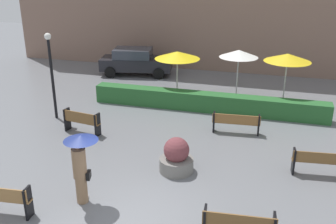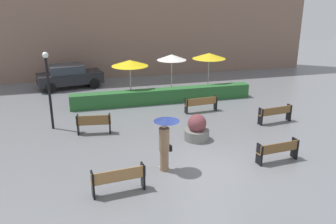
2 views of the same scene
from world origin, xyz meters
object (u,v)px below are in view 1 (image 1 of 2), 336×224
(bench_back_row, at_px, (236,122))
(bench_near_right, at_px, (239,224))
(bench_far_right, at_px, (322,161))
(planter_pot, at_px, (176,157))
(patio_umbrella_white, at_px, (239,54))
(pedestrian_with_umbrella, at_px, (81,160))
(bench_far_left, at_px, (81,121))
(parked_car, at_px, (136,61))
(patio_umbrella_yellow, at_px, (177,55))
(patio_umbrella_yellow_far, at_px, (288,58))
(lamp_post, at_px, (51,67))

(bench_back_row, bearing_deg, bench_near_right, -82.72)
(bench_far_right, xyz_separation_m, planter_pot, (-4.47, -0.98, -0.02))
(bench_back_row, distance_m, patio_umbrella_white, 4.64)
(bench_back_row, xyz_separation_m, pedestrian_with_umbrella, (-3.55, -5.91, 0.83))
(bench_far_left, bearing_deg, planter_pot, -23.01)
(bench_far_left, relative_size, parked_car, 0.36)
(pedestrian_with_umbrella, xyz_separation_m, patio_umbrella_white, (3.06, 10.17, 0.94))
(patio_umbrella_yellow, bearing_deg, pedestrian_with_umbrella, -91.60)
(bench_near_right, xyz_separation_m, planter_pot, (-2.30, 2.86, 0.01))
(planter_pot, distance_m, patio_umbrella_yellow_far, 8.01)
(patio_umbrella_yellow_far, xyz_separation_m, parked_car, (-8.59, 3.52, -1.55))
(bench_back_row, relative_size, planter_pot, 1.60)
(bench_far_right, height_order, pedestrian_with_umbrella, pedestrian_with_umbrella)
(bench_far_left, distance_m, patio_umbrella_white, 8.18)
(bench_far_right, height_order, patio_umbrella_yellow, patio_umbrella_yellow)
(bench_near_right, distance_m, bench_far_right, 4.41)
(bench_back_row, distance_m, parked_car, 9.86)
(lamp_post, bearing_deg, bench_back_row, 3.66)
(bench_far_left, relative_size, patio_umbrella_yellow_far, 0.62)
(bench_back_row, height_order, bench_far_left, bench_far_left)
(planter_pot, bearing_deg, patio_umbrella_white, 82.68)
(bench_far_left, distance_m, pedestrian_with_umbrella, 4.88)
(bench_near_right, bearing_deg, bench_far_right, 60.59)
(bench_far_right, relative_size, patio_umbrella_yellow, 0.77)
(lamp_post, distance_m, patio_umbrella_yellow_far, 10.29)
(bench_near_right, xyz_separation_m, patio_umbrella_white, (-1.30, 10.65, 1.77))
(bench_back_row, height_order, patio_umbrella_yellow, patio_umbrella_yellow)
(bench_far_left, xyz_separation_m, planter_pot, (4.35, -1.85, -0.05))
(bench_back_row, relative_size, lamp_post, 0.51)
(patio_umbrella_yellow_far, bearing_deg, lamp_post, -156.74)
(bench_far_right, distance_m, lamp_post, 11.02)
(bench_far_right, distance_m, pedestrian_with_umbrella, 7.39)
(bench_near_right, relative_size, bench_back_row, 0.94)
(bench_near_right, height_order, lamp_post, lamp_post)
(bench_back_row, bearing_deg, lamp_post, -176.34)
(bench_far_right, xyz_separation_m, patio_umbrella_white, (-3.47, 6.81, 1.74))
(patio_umbrella_yellow_far, bearing_deg, bench_far_right, -78.58)
(pedestrian_with_umbrella, height_order, patio_umbrella_yellow, patio_umbrella_yellow)
(patio_umbrella_yellow, bearing_deg, bench_back_row, -45.67)
(bench_back_row, bearing_deg, bench_far_left, -164.02)
(bench_far_left, height_order, pedestrian_with_umbrella, pedestrian_with_umbrella)
(bench_back_row, height_order, patio_umbrella_yellow_far, patio_umbrella_yellow_far)
(parked_car, bearing_deg, planter_pot, -63.19)
(lamp_post, bearing_deg, bench_far_left, -32.29)
(bench_near_right, xyz_separation_m, patio_umbrella_yellow_far, (0.93, 9.95, 1.88))
(planter_pot, bearing_deg, parked_car, 116.81)
(bench_near_right, height_order, patio_umbrella_white, patio_umbrella_white)
(bench_far_right, distance_m, parked_car, 13.76)
(bench_back_row, xyz_separation_m, patio_umbrella_white, (-0.49, 4.27, 1.77))
(patio_umbrella_yellow_far, height_order, parked_car, patio_umbrella_yellow_far)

